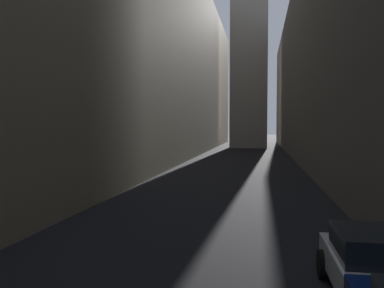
% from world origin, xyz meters
% --- Properties ---
extents(ground_plane, '(264.00, 264.00, 0.00)m').
position_xyz_m(ground_plane, '(0.00, 48.00, 0.00)').
color(ground_plane, black).
extents(building_block_left, '(10.27, 108.00, 23.26)m').
position_xyz_m(building_block_left, '(-10.63, 50.00, 11.63)').
color(building_block_left, gray).
rests_on(building_block_left, ground).
extents(parked_car_right_far, '(2.04, 4.02, 1.50)m').
position_xyz_m(parked_car_right_far, '(4.40, 20.92, 0.77)').
color(parked_car_right_far, silver).
rests_on(parked_car_right_far, ground).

